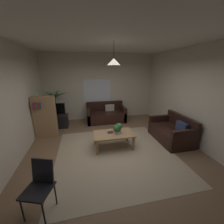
% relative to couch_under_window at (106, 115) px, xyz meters
% --- Properties ---
extents(floor, '(4.83, 5.64, 0.02)m').
position_rel_couch_under_window_xyz_m(floor, '(-0.17, -2.34, -0.28)').
color(floor, brown).
rests_on(floor, ground).
extents(rug, '(3.14, 3.10, 0.01)m').
position_rel_couch_under_window_xyz_m(rug, '(-0.17, -2.54, -0.27)').
color(rug, tan).
rests_on(rug, ground).
extents(wall_back, '(4.95, 0.06, 2.88)m').
position_rel_couch_under_window_xyz_m(wall_back, '(-0.17, 0.51, 1.16)').
color(wall_back, beige).
rests_on(wall_back, ground).
extents(wall_left, '(0.06, 5.64, 2.88)m').
position_rel_couch_under_window_xyz_m(wall_left, '(-2.62, -2.34, 1.16)').
color(wall_left, beige).
rests_on(wall_left, ground).
extents(wall_right, '(0.06, 5.64, 2.88)m').
position_rel_couch_under_window_xyz_m(wall_right, '(2.27, -2.34, 1.16)').
color(wall_right, beige).
rests_on(wall_right, ground).
extents(ceiling, '(4.83, 5.64, 0.02)m').
position_rel_couch_under_window_xyz_m(ceiling, '(-0.17, -2.34, 2.61)').
color(ceiling, white).
extents(window_pane, '(1.18, 0.01, 1.07)m').
position_rel_couch_under_window_xyz_m(window_pane, '(-0.31, 0.48, 0.98)').
color(window_pane, white).
extents(couch_under_window, '(1.65, 0.84, 0.82)m').
position_rel_couch_under_window_xyz_m(couch_under_window, '(0.00, 0.00, 0.00)').
color(couch_under_window, black).
rests_on(couch_under_window, ground).
extents(couch_right_side, '(0.84, 1.39, 0.82)m').
position_rel_couch_under_window_xyz_m(couch_right_side, '(1.76, -2.17, 0.00)').
color(couch_right_side, black).
rests_on(couch_right_side, ground).
extents(coffee_table, '(1.14, 0.67, 0.45)m').
position_rel_couch_under_window_xyz_m(coffee_table, '(-0.16, -2.18, 0.11)').
color(coffee_table, '#A87F56').
rests_on(coffee_table, ground).
extents(book_on_table_0, '(0.14, 0.10, 0.03)m').
position_rel_couch_under_window_xyz_m(book_on_table_0, '(-0.25, -2.14, 0.19)').
color(book_on_table_0, '#72387F').
rests_on(book_on_table_0, coffee_table).
extents(book_on_table_1, '(0.13, 0.10, 0.02)m').
position_rel_couch_under_window_xyz_m(book_on_table_1, '(-0.25, -2.13, 0.21)').
color(book_on_table_1, '#2D4C8C').
rests_on(book_on_table_1, coffee_table).
extents(book_on_table_2, '(0.15, 0.09, 0.02)m').
position_rel_couch_under_window_xyz_m(book_on_table_2, '(-0.25, -2.13, 0.24)').
color(book_on_table_2, '#99663F').
rests_on(book_on_table_2, coffee_table).
extents(remote_on_table_0, '(0.15, 0.15, 0.02)m').
position_rel_couch_under_window_xyz_m(remote_on_table_0, '(-0.05, -2.15, 0.19)').
color(remote_on_table_0, black).
rests_on(remote_on_table_0, coffee_table).
extents(potted_plant_on_table, '(0.26, 0.22, 0.31)m').
position_rel_couch_under_window_xyz_m(potted_plant_on_table, '(-0.04, -2.20, 0.34)').
color(potted_plant_on_table, beige).
rests_on(potted_plant_on_table, coffee_table).
extents(tv_stand, '(0.90, 0.44, 0.50)m').
position_rel_couch_under_window_xyz_m(tv_stand, '(-2.04, -0.27, -0.02)').
color(tv_stand, black).
rests_on(tv_stand, ground).
extents(tv, '(0.77, 0.16, 0.48)m').
position_rel_couch_under_window_xyz_m(tv, '(-2.04, -0.29, 0.47)').
color(tv, black).
rests_on(tv, tv_stand).
extents(potted_palm_corner, '(0.90, 0.79, 1.47)m').
position_rel_couch_under_window_xyz_m(potted_palm_corner, '(-2.05, 0.21, 0.37)').
color(potted_palm_corner, brown).
rests_on(potted_palm_corner, ground).
extents(bookshelf_corner, '(0.70, 0.31, 1.40)m').
position_rel_couch_under_window_xyz_m(bookshelf_corner, '(-2.22, -1.05, 0.44)').
color(bookshelf_corner, '#A87F56').
rests_on(bookshelf_corner, ground).
extents(folding_chair, '(0.51, 0.52, 0.87)m').
position_rel_couch_under_window_xyz_m(folding_chair, '(-1.72, -3.81, 0.23)').
color(folding_chair, black).
rests_on(folding_chair, ground).
extents(pendant_lamp, '(0.33, 0.33, 0.56)m').
position_rel_couch_under_window_xyz_m(pendant_lamp, '(-0.16, -2.18, 2.13)').
color(pendant_lamp, black).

